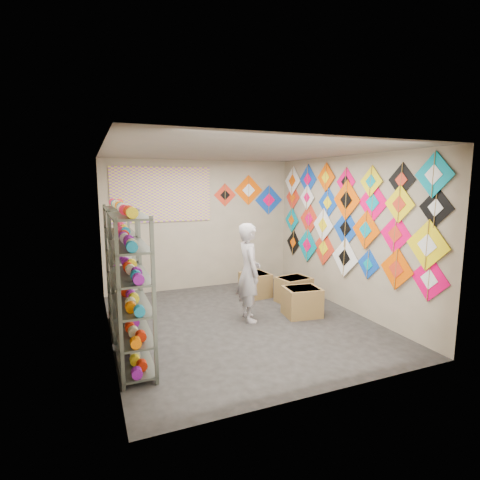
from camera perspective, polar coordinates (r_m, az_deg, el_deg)
name	(u,v)px	position (r m, az deg, el deg)	size (l,w,h in m)	color
ground	(241,322)	(6.21, 0.21, -12.39)	(4.50, 4.50, 0.00)	black
room_walls	(241,221)	(5.82, 0.21, 2.87)	(4.50, 4.50, 4.50)	tan
shelf_rack_front	(132,292)	(4.70, -16.19, -7.57)	(0.40, 1.10, 1.90)	#4C5147
shelf_rack_back	(122,269)	(5.96, -17.58, -4.18)	(0.40, 1.10, 1.90)	#4C5147
string_spools	(126,272)	(5.31, -17.02, -4.68)	(0.12, 2.36, 0.12)	#F6214C
kite_wall_display	(345,219)	(6.84, 15.71, 3.13)	(0.06, 4.28, 2.08)	#FB005A
back_wall_kites	(252,195)	(8.32, 1.80, 6.84)	(1.63, 0.02, 0.89)	red
poster	(162,195)	(7.71, -11.80, 6.80)	(2.00, 0.01, 1.10)	#9752B1
shopkeeper	(249,272)	(6.09, 1.36, -4.92)	(0.45, 0.63, 1.60)	beige
carton_a	(302,302)	(6.50, 9.42, -9.26)	(0.58, 0.49, 0.49)	olive
carton_b	(294,290)	(7.18, 8.17, -7.52)	(0.58, 0.47, 0.47)	olive
carton_c	(255,285)	(7.47, 2.36, -6.81)	(0.49, 0.54, 0.47)	olive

